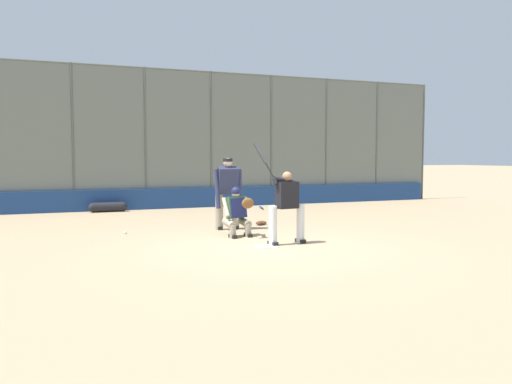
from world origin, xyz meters
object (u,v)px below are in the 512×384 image
(catcher_behind_plate, at_px, (237,211))
(baseball_loose, at_px, (125,233))
(batter_at_plate, at_px, (286,205))
(equipment_bag_dugout_side, at_px, (108,207))
(spare_bat_by_padding, at_px, (261,208))
(fielding_glove_on_dirt, at_px, (261,223))
(umpire_home, at_px, (228,191))

(catcher_behind_plate, relative_size, baseball_loose, 15.51)
(batter_at_plate, bearing_deg, equipment_bag_dugout_side, -76.11)
(spare_bat_by_padding, xyz_separation_m, equipment_bag_dugout_side, (5.17, -0.83, 0.13))
(fielding_glove_on_dirt, bearing_deg, equipment_bag_dugout_side, -53.24)
(batter_at_plate, bearing_deg, spare_bat_by_padding, -114.76)
(umpire_home, bearing_deg, catcher_behind_plate, 87.34)
(batter_at_plate, distance_m, baseball_loose, 4.06)
(fielding_glove_on_dirt, bearing_deg, baseball_loose, 5.14)
(batter_at_plate, xyz_separation_m, spare_bat_by_padding, (-2.14, -6.90, -0.80))
(fielding_glove_on_dirt, bearing_deg, spare_bat_by_padding, -111.50)
(spare_bat_by_padding, bearing_deg, fielding_glove_on_dirt, 171.96)
(batter_at_plate, bearing_deg, fielding_glove_on_dirt, -108.60)
(catcher_behind_plate, xyz_separation_m, spare_bat_by_padding, (-2.78, -5.60, -0.56))
(batter_at_plate, xyz_separation_m, catcher_behind_plate, (0.64, -1.30, -0.24))
(spare_bat_by_padding, distance_m, equipment_bag_dugout_side, 5.24)
(catcher_behind_plate, distance_m, fielding_glove_on_dirt, 2.09)
(umpire_home, xyz_separation_m, fielding_glove_on_dirt, (-1.08, -0.46, -0.92))
(spare_bat_by_padding, bearing_deg, umpire_home, 162.65)
(umpire_home, relative_size, baseball_loose, 24.41)
(catcher_behind_plate, relative_size, umpire_home, 0.64)
(batter_at_plate, relative_size, catcher_behind_plate, 1.86)
(equipment_bag_dugout_side, bearing_deg, baseball_loose, 90.07)
(batter_at_plate, relative_size, fielding_glove_on_dirt, 6.90)
(batter_at_plate, xyz_separation_m, equipment_bag_dugout_side, (3.03, -7.73, -0.67))
(baseball_loose, bearing_deg, umpire_home, 176.95)
(umpire_home, bearing_deg, baseball_loose, 0.92)
(catcher_behind_plate, height_order, umpire_home, umpire_home)
(catcher_behind_plate, xyz_separation_m, umpire_home, (-0.13, -1.15, 0.38))
(batter_at_plate, height_order, catcher_behind_plate, batter_at_plate)
(batter_at_plate, relative_size, umpire_home, 1.18)
(catcher_behind_plate, bearing_deg, fielding_glove_on_dirt, -135.22)
(batter_at_plate, height_order, equipment_bag_dugout_side, batter_at_plate)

